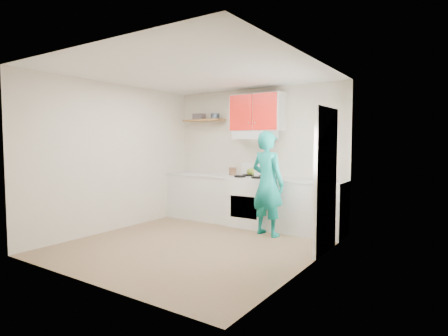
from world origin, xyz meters
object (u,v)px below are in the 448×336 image
Objects in this scene: tin at (215,116)px; kettle at (251,172)px; crock at (233,172)px; stove at (252,201)px; person at (268,184)px.

tin is 1.36m from kettle.
tin reaches higher than crock.
stove is 0.53× the size of person.
crock reaches higher than stove.
person reaches higher than stove.
tin is 1.05× the size of kettle.
stove is at bearing -9.17° from tin.
tin is 0.10× the size of person.
tin is (-0.96, 0.15, 1.63)m from stove.
tin reaches higher than stove.
person is at bearing -27.94° from crock.
crock is at bearing -15.09° from person.
kettle is 1.00m from person.
crock is 0.10× the size of person.
crock is 1.19m from person.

